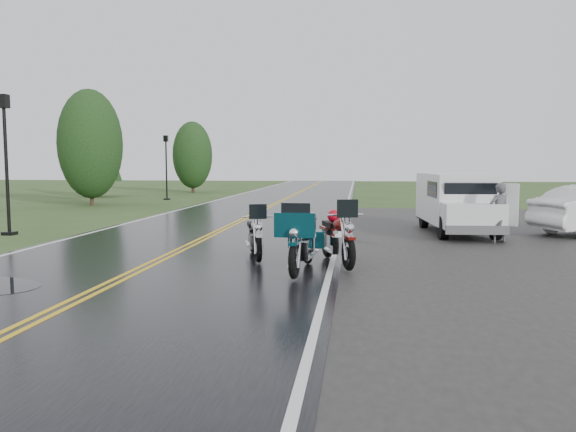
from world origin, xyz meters
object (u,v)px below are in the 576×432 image
at_px(motorcycle_red, 349,239).
at_px(van_white, 444,207).
at_px(motorcycle_teal, 294,245).
at_px(lamp_post_near_left, 6,165).
at_px(person_at_van, 499,214).
at_px(lamp_post_far_left, 166,167).
at_px(motorcycle_silver, 258,237).

xyz_separation_m(motorcycle_red, van_white, (2.56, 5.18, 0.25)).
xyz_separation_m(motorcycle_teal, van_white, (3.52, 6.11, 0.25)).
xyz_separation_m(motorcycle_red, lamp_post_near_left, (-10.31, 4.80, 1.44)).
distance_m(person_at_van, lamp_post_near_left, 14.30).
height_order(person_at_van, lamp_post_far_left, lamp_post_far_left).
xyz_separation_m(van_white, lamp_post_near_left, (-12.87, -0.38, 1.19)).
distance_m(motorcycle_red, van_white, 5.78).
xyz_separation_m(motorcycle_red, motorcycle_silver, (-1.91, 0.70, -0.08)).
bearing_deg(lamp_post_near_left, motorcycle_red, -24.96).
distance_m(motorcycle_teal, lamp_post_far_left, 24.67).
relative_size(motorcycle_red, lamp_post_far_left, 0.60).
bearing_deg(lamp_post_far_left, motorcycle_teal, -65.48).
bearing_deg(motorcycle_teal, motorcycle_silver, 123.61).
relative_size(motorcycle_red, lamp_post_near_left, 0.55).
bearing_deg(van_white, lamp_post_far_left, 126.20).
relative_size(motorcycle_silver, lamp_post_near_left, 0.49).
bearing_deg(motorcycle_red, motorcycle_teal, -152.96).
height_order(motorcycle_red, motorcycle_silver, motorcycle_red).
distance_m(motorcycle_red, motorcycle_teal, 1.34).
bearing_deg(lamp_post_far_left, person_at_van, -48.06).
distance_m(van_white, lamp_post_far_left, 21.36).
bearing_deg(motorcycle_teal, lamp_post_far_left, 117.92).
xyz_separation_m(motorcycle_silver, van_white, (4.47, 4.47, 0.33)).
relative_size(van_white, lamp_post_near_left, 1.13).
relative_size(lamp_post_near_left, lamp_post_far_left, 1.10).
xyz_separation_m(motorcycle_teal, motorcycle_silver, (-0.95, 1.63, -0.08)).
distance_m(van_white, lamp_post_near_left, 12.93).
distance_m(motorcycle_red, lamp_post_near_left, 11.46).
height_order(motorcycle_silver, lamp_post_near_left, lamp_post_near_left).
distance_m(motorcycle_teal, van_white, 7.06).
bearing_deg(motorcycle_teal, lamp_post_near_left, 151.90).
height_order(van_white, lamp_post_near_left, lamp_post_near_left).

